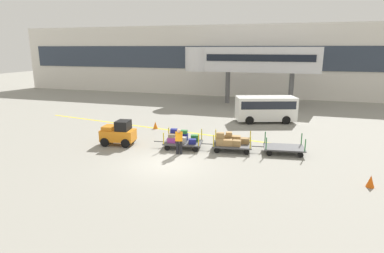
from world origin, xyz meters
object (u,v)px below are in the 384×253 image
at_px(safety_cone_far, 155,125).
at_px(baggage_cart_tail, 284,148).
at_px(baggage_cart_lead, 182,140).
at_px(baggage_cart_middle, 230,142).
at_px(shuttle_van, 266,107).
at_px(baggage_handler, 179,140).
at_px(safety_cone_near, 371,181).
at_px(baggage_tug, 119,133).

bearing_deg(safety_cone_far, baggage_cart_tail, -18.90).
bearing_deg(baggage_cart_lead, safety_cone_far, 131.41).
height_order(baggage_cart_middle, shuttle_van, shuttle_van).
bearing_deg(baggage_cart_tail, baggage_cart_middle, -173.78).
bearing_deg(safety_cone_far, baggage_cart_lead, -48.59).
height_order(baggage_handler, safety_cone_far, baggage_handler).
bearing_deg(shuttle_van, safety_cone_far, -148.45).
height_order(baggage_cart_lead, baggage_cart_tail, baggage_cart_lead).
bearing_deg(baggage_cart_tail, safety_cone_near, -44.37).
bearing_deg(baggage_tug, shuttle_van, 47.92).
height_order(baggage_tug, safety_cone_near, baggage_tug).
distance_m(baggage_handler, safety_cone_far, 6.42).
height_order(baggage_cart_lead, baggage_cart_middle, baggage_cart_middle).
bearing_deg(baggage_cart_tail, shuttle_van, 101.72).
xyz_separation_m(baggage_tug, baggage_cart_middle, (6.98, 0.91, -0.20)).
relative_size(baggage_handler, safety_cone_far, 2.84).
xyz_separation_m(baggage_cart_tail, baggage_handler, (-5.79, -1.95, 0.52)).
bearing_deg(safety_cone_near, safety_cone_far, 152.36).
xyz_separation_m(shuttle_van, safety_cone_far, (-7.83, -4.81, -0.96)).
height_order(baggage_tug, baggage_cart_tail, baggage_tug).
bearing_deg(baggage_handler, baggage_cart_tail, 18.62).
bearing_deg(baggage_handler, safety_cone_far, 125.54).
relative_size(baggage_tug, safety_cone_far, 4.04).
bearing_deg(baggage_tug, baggage_handler, -9.26).
distance_m(baggage_tug, shuttle_van, 12.55).
distance_m(baggage_handler, shuttle_van, 10.83).
relative_size(baggage_handler, shuttle_van, 0.30).
relative_size(baggage_cart_lead, safety_cone_far, 5.58).
height_order(baggage_cart_tail, shuttle_van, shuttle_van).
bearing_deg(baggage_cart_lead, shuttle_van, 63.64).
distance_m(baggage_cart_tail, safety_cone_near, 5.30).
relative_size(baggage_tug, baggage_cart_tail, 0.72).
relative_size(shuttle_van, safety_cone_near, 9.37).
height_order(shuttle_van, safety_cone_far, shuttle_van).
bearing_deg(safety_cone_near, baggage_tug, 169.95).
distance_m(baggage_cart_lead, shuttle_van, 9.81).
distance_m(baggage_cart_middle, baggage_cart_tail, 3.12).
distance_m(baggage_cart_middle, safety_cone_far, 7.35).
height_order(baggage_cart_tail, safety_cone_near, baggage_cart_tail).
distance_m(baggage_cart_tail, safety_cone_far, 10.05).
xyz_separation_m(baggage_cart_middle, baggage_cart_tail, (3.10, 0.34, -0.20)).
relative_size(baggage_cart_lead, shuttle_van, 0.59).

